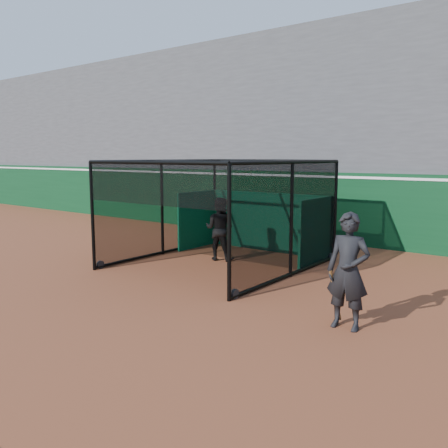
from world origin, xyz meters
The scene contains 6 objects.
ground centered at (0.00, 0.00, 0.00)m, with size 120.00×120.00×0.00m, color brown.
outfield_wall centered at (0.00, 8.50, 1.29)m, with size 50.00×0.50×2.50m.
grandstand centered at (0.00, 12.27, 4.48)m, with size 50.00×7.85×8.95m.
batting_cage centered at (-0.75, 3.25, 1.46)m, with size 4.67×5.34×2.92m.
batter centered at (-1.12, 3.69, 0.93)m, with size 0.91×0.71×1.87m, color black.
on_deck_player centered at (4.18, 0.60, 1.05)m, with size 0.79×0.55×2.10m.
Camera 1 is at (7.41, -7.22, 3.07)m, focal length 38.00 mm.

